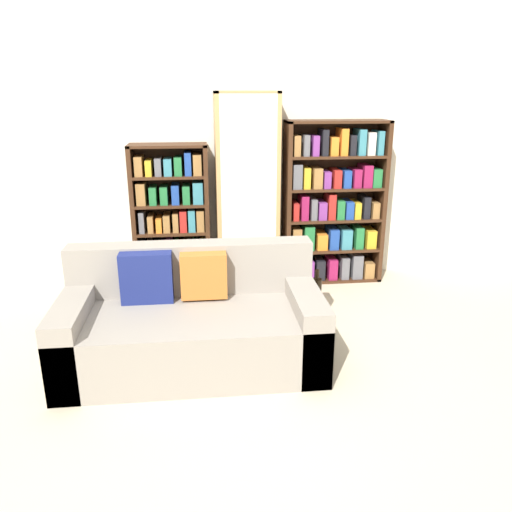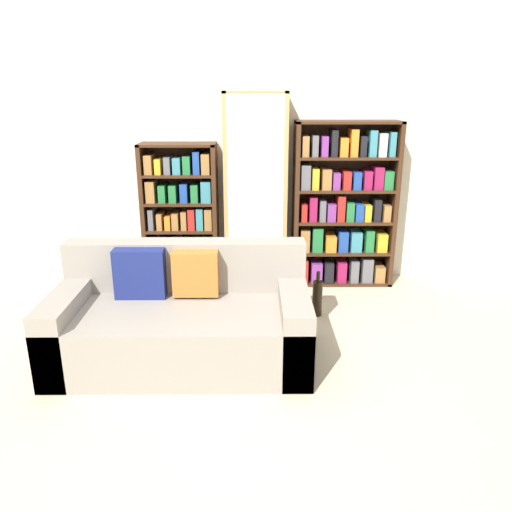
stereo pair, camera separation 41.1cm
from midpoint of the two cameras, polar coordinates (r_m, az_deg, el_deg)
ground_plane at (r=3.13m, az=-3.14°, el=-17.26°), size 16.00×16.00×0.00m
wall_back at (r=4.90m, az=-5.10°, el=12.75°), size 7.10×0.06×2.70m
couch at (r=3.56m, az=-10.64°, el=-7.70°), size 1.76×0.88×0.78m
bookshelf_left at (r=4.84m, az=-11.99°, el=4.14°), size 0.71×0.32×1.37m
display_cabinet at (r=4.75m, az=-3.53°, el=7.25°), size 0.58×0.36×1.82m
bookshelf_right at (r=4.91m, az=6.46°, el=5.68°), size 0.97×0.32×1.57m
wine_bottle at (r=4.28m, az=4.20°, el=-4.53°), size 0.08×0.08×0.39m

